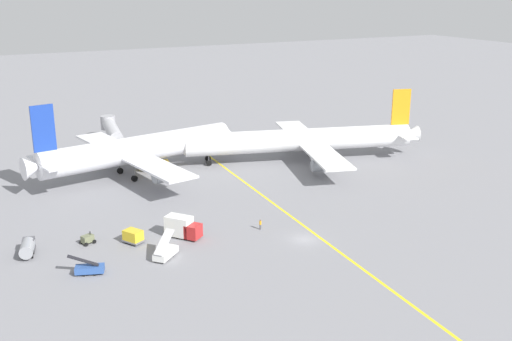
{
  "coord_description": "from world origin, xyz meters",
  "views": [
    {
      "loc": [
        -47.45,
        -76.86,
        39.37
      ],
      "look_at": [
        4.15,
        25.41,
        4.0
      ],
      "focal_mm": 42.71,
      "sensor_mm": 36.0,
      "label": 1
    }
  ],
  "objects_px": {
    "gse_belt_loader_portside": "(89,268)",
    "jet_bridge": "(111,129)",
    "gse_gpu_cart_small": "(88,239)",
    "gse_catering_truck_tall": "(183,227)",
    "gse_fuel_bowser_stubby": "(28,247)",
    "pushback_tug": "(153,164)",
    "airliner_at_gate_left": "(137,150)",
    "ground_crew_ramp_agent_by_cones": "(260,224)",
    "gse_stair_truck_yellow": "(165,252)",
    "gse_container_dolly_flat": "(133,236)",
    "airliner_being_pushed": "(302,140)"
  },
  "relations": [
    {
      "from": "airliner_at_gate_left",
      "to": "gse_belt_loader_portside",
      "type": "height_order",
      "value": "airliner_at_gate_left"
    },
    {
      "from": "gse_gpu_cart_small",
      "to": "gse_stair_truck_yellow",
      "type": "height_order",
      "value": "gse_stair_truck_yellow"
    },
    {
      "from": "jet_bridge",
      "to": "gse_stair_truck_yellow",
      "type": "bearing_deg",
      "value": -97.69
    },
    {
      "from": "pushback_tug",
      "to": "gse_fuel_bowser_stubby",
      "type": "distance_m",
      "value": 45.88
    },
    {
      "from": "gse_fuel_bowser_stubby",
      "to": "gse_belt_loader_portside",
      "type": "bearing_deg",
      "value": -56.28
    },
    {
      "from": "gse_gpu_cart_small",
      "to": "gse_fuel_bowser_stubby",
      "type": "bearing_deg",
      "value": -178.31
    },
    {
      "from": "pushback_tug",
      "to": "jet_bridge",
      "type": "bearing_deg",
      "value": 96.3
    },
    {
      "from": "airliner_at_gate_left",
      "to": "ground_crew_ramp_agent_by_cones",
      "type": "distance_m",
      "value": 39.87
    },
    {
      "from": "jet_bridge",
      "to": "gse_container_dolly_flat",
      "type": "bearing_deg",
      "value": -101.09
    },
    {
      "from": "airliner_at_gate_left",
      "to": "gse_stair_truck_yellow",
      "type": "bearing_deg",
      "value": -101.01
    },
    {
      "from": "gse_container_dolly_flat",
      "to": "gse_gpu_cart_small",
      "type": "bearing_deg",
      "value": 155.45
    },
    {
      "from": "gse_belt_loader_portside",
      "to": "airliner_being_pushed",
      "type": "bearing_deg",
      "value": 32.54
    },
    {
      "from": "gse_catering_truck_tall",
      "to": "gse_container_dolly_flat",
      "type": "xyz_separation_m",
      "value": [
        -7.8,
        1.4,
        -0.58
      ]
    },
    {
      "from": "gse_fuel_bowser_stubby",
      "to": "gse_container_dolly_flat",
      "type": "relative_size",
      "value": 1.34
    },
    {
      "from": "gse_gpu_cart_small",
      "to": "jet_bridge",
      "type": "bearing_deg",
      "value": 72.47
    },
    {
      "from": "gse_catering_truck_tall",
      "to": "gse_belt_loader_portside",
      "type": "relative_size",
      "value": 1.2
    },
    {
      "from": "pushback_tug",
      "to": "ground_crew_ramp_agent_by_cones",
      "type": "bearing_deg",
      "value": -82.4
    },
    {
      "from": "airliner_at_gate_left",
      "to": "gse_gpu_cart_small",
      "type": "bearing_deg",
      "value": -119.09
    },
    {
      "from": "gse_belt_loader_portside",
      "to": "gse_catering_truck_tall",
      "type": "bearing_deg",
      "value": 21.01
    },
    {
      "from": "gse_fuel_bowser_stubby",
      "to": "ground_crew_ramp_agent_by_cones",
      "type": "relative_size",
      "value": 2.95
    },
    {
      "from": "gse_stair_truck_yellow",
      "to": "ground_crew_ramp_agent_by_cones",
      "type": "distance_m",
      "value": 18.03
    },
    {
      "from": "gse_gpu_cart_small",
      "to": "gse_catering_truck_tall",
      "type": "height_order",
      "value": "gse_catering_truck_tall"
    },
    {
      "from": "pushback_tug",
      "to": "gse_container_dolly_flat",
      "type": "relative_size",
      "value": 2.54
    },
    {
      "from": "airliner_being_pushed",
      "to": "gse_belt_loader_portside",
      "type": "height_order",
      "value": "airliner_being_pushed"
    },
    {
      "from": "gse_gpu_cart_small",
      "to": "gse_catering_truck_tall",
      "type": "xyz_separation_m",
      "value": [
        14.31,
        -4.37,
        0.96
      ]
    },
    {
      "from": "gse_belt_loader_portside",
      "to": "pushback_tug",
      "type": "bearing_deg",
      "value": 62.33
    },
    {
      "from": "airliner_being_pushed",
      "to": "gse_container_dolly_flat",
      "type": "height_order",
      "value": "airliner_being_pushed"
    },
    {
      "from": "pushback_tug",
      "to": "gse_container_dolly_flat",
      "type": "xyz_separation_m",
      "value": [
        -14.95,
        -37.09,
        -0.08
      ]
    },
    {
      "from": "ground_crew_ramp_agent_by_cones",
      "to": "gse_belt_loader_portside",
      "type": "bearing_deg",
      "value": -173.08
    },
    {
      "from": "airliner_at_gate_left",
      "to": "gse_container_dolly_flat",
      "type": "bearing_deg",
      "value": -107.65
    },
    {
      "from": "pushback_tug",
      "to": "gse_stair_truck_yellow",
      "type": "bearing_deg",
      "value": -105.26
    },
    {
      "from": "gse_stair_truck_yellow",
      "to": "gse_container_dolly_flat",
      "type": "distance_m",
      "value": 8.09
    },
    {
      "from": "pushback_tug",
      "to": "gse_stair_truck_yellow",
      "type": "distance_m",
      "value": 46.32
    },
    {
      "from": "airliner_at_gate_left",
      "to": "gse_stair_truck_yellow",
      "type": "relative_size",
      "value": 10.35
    },
    {
      "from": "pushback_tug",
      "to": "ground_crew_ramp_agent_by_cones",
      "type": "xyz_separation_m",
      "value": [
        5.51,
        -41.23,
        -0.33
      ]
    },
    {
      "from": "gse_fuel_bowser_stubby",
      "to": "gse_stair_truck_yellow",
      "type": "xyz_separation_m",
      "value": [
        18.2,
        -10.31,
        -0.31
      ]
    },
    {
      "from": "gse_container_dolly_flat",
      "to": "airliner_at_gate_left",
      "type": "bearing_deg",
      "value": 72.35
    },
    {
      "from": "gse_container_dolly_flat",
      "to": "jet_bridge",
      "type": "distance_m",
      "value": 63.41
    },
    {
      "from": "gse_fuel_bowser_stubby",
      "to": "gse_belt_loader_portside",
      "type": "relative_size",
      "value": 1.03
    },
    {
      "from": "gse_catering_truck_tall",
      "to": "gse_gpu_cart_small",
      "type": "bearing_deg",
      "value": 163.01
    },
    {
      "from": "gse_stair_truck_yellow",
      "to": "gse_fuel_bowser_stubby",
      "type": "bearing_deg",
      "value": 150.47
    },
    {
      "from": "gse_belt_loader_portside",
      "to": "jet_bridge",
      "type": "height_order",
      "value": "jet_bridge"
    },
    {
      "from": "airliner_at_gate_left",
      "to": "pushback_tug",
      "type": "distance_m",
      "value": 6.61
    },
    {
      "from": "gse_belt_loader_portside",
      "to": "gse_container_dolly_flat",
      "type": "xyz_separation_m",
      "value": [
        8.52,
        7.67,
        0.35
      ]
    },
    {
      "from": "gse_fuel_bowser_stubby",
      "to": "gse_belt_loader_portside",
      "type": "height_order",
      "value": "gse_belt_loader_portside"
    },
    {
      "from": "airliner_at_gate_left",
      "to": "gse_catering_truck_tall",
      "type": "distance_m",
      "value": 36.02
    },
    {
      "from": "pushback_tug",
      "to": "gse_gpu_cart_small",
      "type": "distance_m",
      "value": 40.3
    },
    {
      "from": "airliner_being_pushed",
      "to": "gse_catering_truck_tall",
      "type": "bearing_deg",
      "value": -143.43
    },
    {
      "from": "gse_catering_truck_tall",
      "to": "gse_belt_loader_portside",
      "type": "distance_m",
      "value": 17.5
    },
    {
      "from": "gse_belt_loader_portside",
      "to": "jet_bridge",
      "type": "distance_m",
      "value": 72.9
    }
  ]
}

